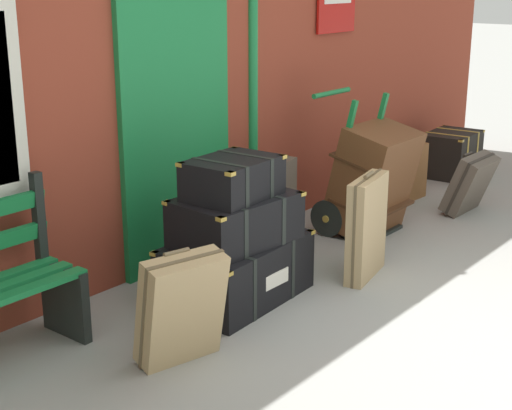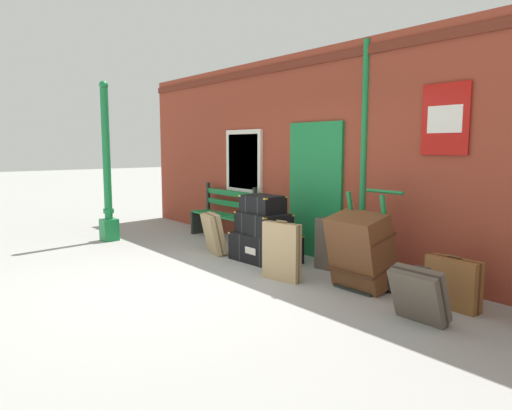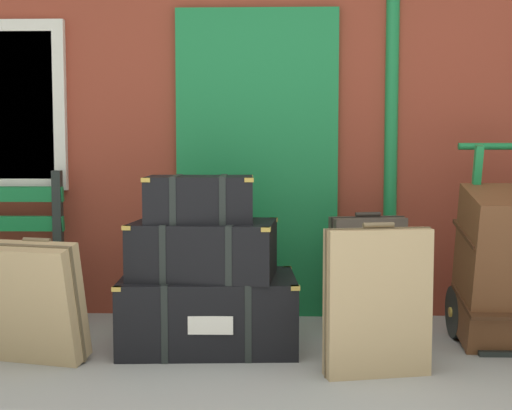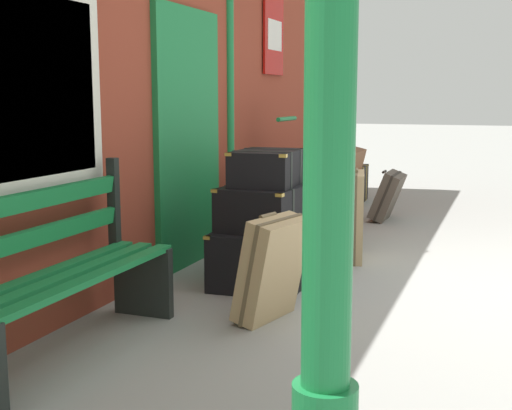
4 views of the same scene
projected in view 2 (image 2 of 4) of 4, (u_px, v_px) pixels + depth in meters
ground_plane at (179, 285)px, 5.91m from camera, size 60.00×60.00×0.00m
brick_facade at (324, 155)px, 7.32m from camera, size 10.40×0.35×3.20m
lamp_post at (107, 181)px, 8.58m from camera, size 0.28×0.28×2.89m
platform_bench at (224, 215)px, 8.85m from camera, size 1.60×0.43×1.01m
steamer_trunk_base at (265, 247)px, 7.12m from camera, size 1.05×0.71×0.43m
steamer_trunk_middle at (264, 223)px, 7.08m from camera, size 0.85×0.61×0.33m
steamer_trunk_top at (263, 204)px, 7.07m from camera, size 0.63×0.48×0.27m
porters_trolley at (369, 265)px, 5.82m from camera, size 0.71×0.62×1.19m
large_brown_trunk at (360, 251)px, 5.69m from camera, size 0.70×0.63×0.96m
suitcase_beige at (214, 234)px, 7.59m from camera, size 0.54×0.41×0.68m
suitcase_tan at (419, 295)px, 4.62m from camera, size 0.54×0.36×0.57m
suitcase_cream at (332, 245)px, 6.60m from camera, size 0.49×0.27×0.76m
suitcase_umber at (282, 252)px, 6.10m from camera, size 0.56×0.24×0.79m
suitcase_slate at (453, 283)px, 5.05m from camera, size 0.60×0.21×0.59m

